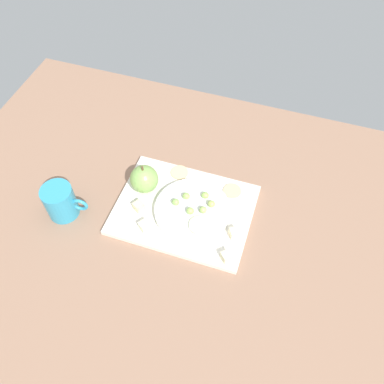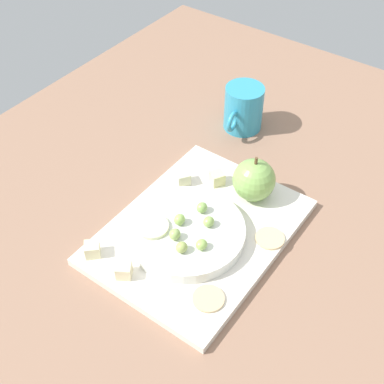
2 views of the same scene
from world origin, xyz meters
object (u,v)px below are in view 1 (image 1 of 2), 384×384
object	(u,v)px
apple_whole	(144,179)
cheese_cube_3	(144,226)
grape_5	(211,204)
platter	(184,210)
cracker_1	(232,191)
grape_0	(203,210)
apple_slice_0	(199,225)
cheese_cube_0	(227,257)
grape_4	(186,196)
cheese_cube_2	(139,206)
cup	(61,202)
serving_dish	(192,211)
cracker_0	(180,172)
grape_1	(190,211)
grape_3	(176,202)
cheese_cube_1	(235,231)
grape_2	(205,195)

from	to	relation	value
apple_whole	cheese_cube_3	distance (cm)	12.18
grape_5	platter	bearing A→B (deg)	12.65
cracker_1	grape_0	bearing A→B (deg)	62.97
platter	apple_slice_0	world-z (taller)	apple_slice_0
cheese_cube_0	platter	bearing A→B (deg)	-36.50
grape_4	cheese_cube_2	bearing A→B (deg)	26.93
apple_whole	cup	xyz separation A→B (cm)	(16.37, 12.15, -0.47)
grape_5	cup	bearing A→B (deg)	17.48
serving_dish	grape_0	xyz separation A→B (cm)	(-2.65, 0.14, 1.85)
grape_0	cheese_cube_0	bearing A→B (deg)	132.67
cheese_cube_3	cracker_0	distance (cm)	18.41
serving_dish	cheese_cube_0	world-z (taller)	cheese_cube_0
cheese_cube_3	grape_4	bearing A→B (deg)	-124.53
cheese_cube_0	grape_0	size ratio (longest dim) A/B	1.20
cracker_1	cup	world-z (taller)	cup
apple_slice_0	grape_0	bearing A→B (deg)	-84.10
serving_dish	apple_slice_0	bearing A→B (deg)	126.86
cheese_cube_0	cracker_0	xyz separation A→B (cm)	(18.00, -19.89, -0.90)
apple_slice_0	grape_4	bearing A→B (deg)	-50.24
grape_4	cup	bearing A→B (deg)	21.79
serving_dish	apple_slice_0	distance (cm)	5.26
cup	grape_0	bearing A→B (deg)	-165.50
platter	cracker_1	size ratio (longest dim) A/B	7.28
grape_1	cup	distance (cm)	30.73
cheese_cube_0	cracker_0	world-z (taller)	cheese_cube_0
cracker_1	cheese_cube_0	bearing A→B (deg)	100.88
grape_3	serving_dish	bearing A→B (deg)	-179.44
cheese_cube_1	grape_5	world-z (taller)	grape_5
cheese_cube_0	grape_3	distance (cm)	17.78
apple_whole	grape_2	world-z (taller)	apple_whole
cracker_0	grape_4	xyz separation A→B (cm)	(-4.63, 8.25, 2.58)
grape_0	grape_4	distance (cm)	5.66
cheese_cube_0	cup	xyz separation A→B (cm)	(40.96, -0.61, 1.95)
grape_0	grape_3	distance (cm)	6.81
grape_2	cheese_cube_2	bearing A→B (deg)	25.37
cracker_0	cracker_1	world-z (taller)	same
cheese_cube_1	grape_4	bearing A→B (deg)	-19.76
platter	cheese_cube_3	distance (cm)	10.89
platter	cracker_0	xyz separation A→B (cm)	(4.64, -10.01, 0.87)
cheese_cube_0	cheese_cube_3	xyz separation A→B (cm)	(20.25, -1.64, 0.00)
cheese_cube_0	grape_2	world-z (taller)	grape_2
cracker_1	grape_4	bearing A→B (deg)	34.72
grape_5	cheese_cube_0	bearing A→B (deg)	121.64
platter	cheese_cube_0	xyz separation A→B (cm)	(-13.35, 9.88, 1.77)
cheese_cube_0	apple_slice_0	xyz separation A→B (cm)	(7.93, -5.10, 1.19)
cheese_cube_3	grape_2	bearing A→B (deg)	-133.65
platter	grape_5	size ratio (longest dim) A/B	17.90
grape_4	grape_2	bearing A→B (deg)	-158.58
cheese_cube_0	grape_0	distance (cm)	12.43
platter	grape_5	bearing A→B (deg)	-167.35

